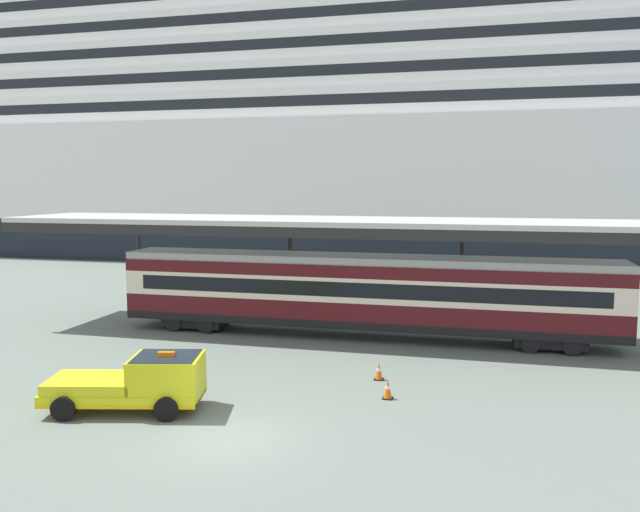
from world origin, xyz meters
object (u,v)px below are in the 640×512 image
object	(u,v)px
traffic_cone_near	(379,371)
traffic_cone_mid	(388,389)
service_truck	(140,382)
cruise_ship	(349,130)
train_carriage	(362,292)

from	to	relation	value
traffic_cone_near	traffic_cone_mid	distance (m)	2.21
traffic_cone_near	service_truck	bearing A→B (deg)	-144.27
service_truck	traffic_cone_mid	distance (m)	8.60
cruise_ship	train_carriage	bearing A→B (deg)	-77.64
service_truck	cruise_ship	bearing A→B (deg)	93.43
cruise_ship	service_truck	xyz separation A→B (m)	(3.05, -50.83, -12.51)
train_carriage	service_truck	size ratio (longest dim) A/B	4.43
cruise_ship	train_carriage	world-z (taller)	cruise_ship
cruise_ship	traffic_cone_near	size ratio (longest dim) A/B	175.40
service_truck	traffic_cone_mid	xyz separation A→B (m)	(7.98, 3.16, -0.64)
service_truck	train_carriage	bearing A→B (deg)	65.37
cruise_ship	service_truck	size ratio (longest dim) A/B	21.81
train_carriage	cruise_ship	bearing A→B (deg)	102.36
train_carriage	traffic_cone_near	bearing A→B (deg)	-74.38
cruise_ship	traffic_cone_mid	distance (m)	50.66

